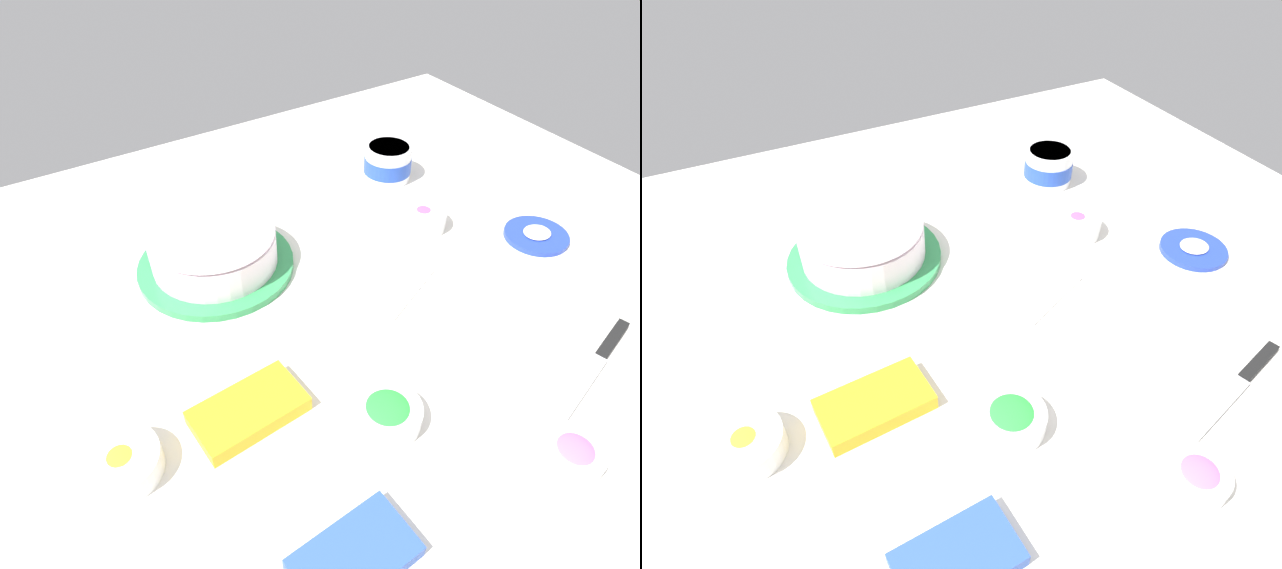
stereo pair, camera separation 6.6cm
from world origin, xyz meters
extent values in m
plane|color=silver|center=(0.00, 0.00, 0.00)|extent=(1.54, 1.54, 0.00)
cylinder|color=#339351|center=(0.17, -0.27, 0.01)|extent=(0.28, 0.28, 0.01)
cylinder|color=brown|center=(0.17, -0.27, 0.04)|extent=(0.20, 0.20, 0.05)
cylinder|color=white|center=(0.17, -0.27, 0.04)|extent=(0.22, 0.22, 0.06)
ellipsoid|color=white|center=(0.17, -0.27, 0.08)|extent=(0.22, 0.22, 0.02)
cylinder|color=white|center=(-0.28, -0.35, 0.04)|extent=(0.10, 0.10, 0.08)
cylinder|color=#2347B2|center=(-0.28, -0.35, 0.03)|extent=(0.10, 0.10, 0.03)
cylinder|color=white|center=(-0.28, -0.35, 0.07)|extent=(0.09, 0.09, 0.01)
cylinder|color=#233DAD|center=(-0.39, -0.01, 0.01)|extent=(0.12, 0.12, 0.01)
ellipsoid|color=white|center=(-0.39, -0.01, 0.01)|extent=(0.05, 0.05, 0.01)
cube|color=silver|center=(-0.16, 0.26, 0.01)|extent=(0.14, 0.06, 0.00)
cube|color=black|center=(-0.27, 0.23, 0.01)|extent=(0.10, 0.04, 0.01)
cylinder|color=white|center=(-0.22, -0.16, 0.02)|extent=(0.09, 0.09, 0.04)
cylinder|color=#B251C6|center=(-0.22, -0.16, 0.03)|extent=(0.08, 0.08, 0.01)
ellipsoid|color=#B251C6|center=(-0.22, -0.16, 0.03)|extent=(0.06, 0.06, 0.02)
cylinder|color=white|center=(0.43, 0.04, 0.02)|extent=(0.10, 0.10, 0.04)
cylinder|color=yellow|center=(0.43, 0.04, 0.02)|extent=(0.08, 0.08, 0.01)
ellipsoid|color=yellow|center=(0.43, 0.04, 0.03)|extent=(0.07, 0.07, 0.02)
cylinder|color=white|center=(0.11, 0.16, 0.02)|extent=(0.09, 0.09, 0.03)
cylinder|color=green|center=(0.11, 0.16, 0.02)|extent=(0.08, 0.08, 0.01)
ellipsoid|color=green|center=(0.11, 0.16, 0.03)|extent=(0.07, 0.07, 0.02)
cylinder|color=white|center=(-0.04, 0.33, 0.02)|extent=(0.08, 0.08, 0.03)
cylinder|color=pink|center=(-0.04, 0.33, 0.02)|extent=(0.06, 0.06, 0.01)
ellipsoid|color=pink|center=(-0.04, 0.33, 0.03)|extent=(0.05, 0.05, 0.02)
cube|color=yellow|center=(0.27, 0.05, 0.01)|extent=(0.16, 0.09, 0.03)
cube|color=#2D51B2|center=(0.26, 0.28, 0.01)|extent=(0.14, 0.09, 0.02)
cube|color=white|center=(-0.06, -0.08, 0.00)|extent=(0.20, 0.20, 0.01)
camera|label=1|loc=(0.41, 0.46, 0.63)|focal=30.02mm
camera|label=2|loc=(0.36, 0.49, 0.63)|focal=30.02mm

